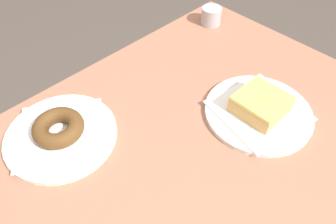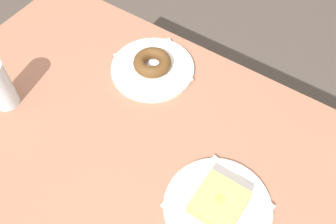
# 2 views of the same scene
# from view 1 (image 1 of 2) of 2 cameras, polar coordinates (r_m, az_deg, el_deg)

# --- Properties ---
(table) EXTENTS (1.16, 0.71, 0.76)m
(table) POSITION_cam_1_polar(r_m,az_deg,el_deg) (0.70, -1.99, -15.14)
(table) COLOR #A36A50
(table) RESTS_ON ground_plane
(plate_chocolate_ring) EXTENTS (0.23, 0.23, 0.01)m
(plate_chocolate_ring) POSITION_cam_1_polar(r_m,az_deg,el_deg) (0.69, -18.88, -4.06)
(plate_chocolate_ring) COLOR silver
(plate_chocolate_ring) RESTS_ON table
(napkin_chocolate_ring) EXTENTS (0.24, 0.24, 0.00)m
(napkin_chocolate_ring) POSITION_cam_1_polar(r_m,az_deg,el_deg) (0.68, -19.03, -3.66)
(napkin_chocolate_ring) COLOR white
(napkin_chocolate_ring) RESTS_ON plate_chocolate_ring
(donut_chocolate_ring) EXTENTS (0.10, 0.10, 0.03)m
(donut_chocolate_ring) POSITION_cam_1_polar(r_m,az_deg,el_deg) (0.67, -19.40, -2.70)
(donut_chocolate_ring) COLOR brown
(donut_chocolate_ring) RESTS_ON napkin_chocolate_ring
(plate_glazed_square) EXTENTS (0.24, 0.24, 0.01)m
(plate_glazed_square) POSITION_cam_1_polar(r_m,az_deg,el_deg) (0.72, 16.13, -0.07)
(plate_glazed_square) COLOR silver
(plate_glazed_square) RESTS_ON table
(napkin_glazed_square) EXTENTS (0.21, 0.21, 0.00)m
(napkin_glazed_square) POSITION_cam_1_polar(r_m,az_deg,el_deg) (0.72, 16.24, 0.29)
(napkin_glazed_square) COLOR white
(napkin_glazed_square) RESTS_ON plate_glazed_square
(donut_glazed_square) EXTENTS (0.10, 0.10, 0.04)m
(donut_glazed_square) POSITION_cam_1_polar(r_m,az_deg,el_deg) (0.70, 16.60, 1.47)
(donut_glazed_square) COLOR tan
(donut_glazed_square) RESTS_ON napkin_glazed_square
(sugar_jar) EXTENTS (0.06, 0.06, 0.05)m
(sugar_jar) POSITION_cam_1_polar(r_m,az_deg,el_deg) (0.98, 7.89, 16.99)
(sugar_jar) COLOR #AFAAB0
(sugar_jar) RESTS_ON table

